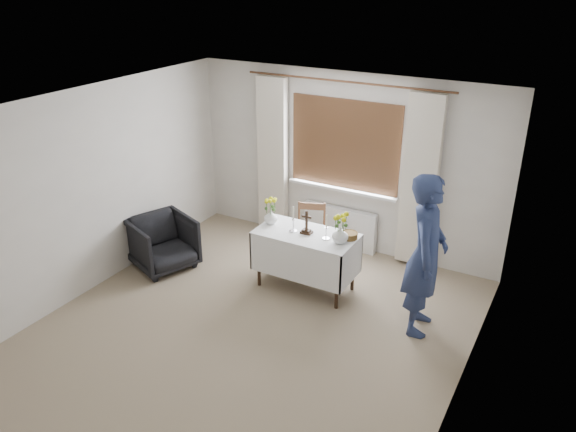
% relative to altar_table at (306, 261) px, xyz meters
% --- Properties ---
extents(ground, '(5.00, 5.00, 0.00)m').
position_rel_altar_table_xyz_m(ground, '(-0.11, -1.16, -0.38)').
color(ground, gray).
rests_on(ground, ground).
extents(altar_table, '(1.24, 0.64, 0.76)m').
position_rel_altar_table_xyz_m(altar_table, '(0.00, 0.00, 0.00)').
color(altar_table, white).
rests_on(altar_table, ground).
extents(wooden_chair, '(0.52, 0.52, 0.87)m').
position_rel_altar_table_xyz_m(wooden_chair, '(-0.21, 0.52, 0.05)').
color(wooden_chair, brown).
rests_on(wooden_chair, ground).
extents(armchair, '(1.00, 0.99, 0.71)m').
position_rel_altar_table_xyz_m(armchair, '(-1.92, -0.45, -0.03)').
color(armchair, black).
rests_on(armchair, ground).
extents(person, '(0.54, 0.73, 1.84)m').
position_rel_altar_table_xyz_m(person, '(1.51, -0.13, 0.54)').
color(person, navy).
rests_on(person, ground).
extents(radiator, '(1.10, 0.10, 0.60)m').
position_rel_altar_table_xyz_m(radiator, '(-0.11, 1.26, -0.08)').
color(radiator, silver).
rests_on(radiator, ground).
extents(wooden_cross, '(0.14, 0.10, 0.30)m').
position_rel_altar_table_xyz_m(wooden_cross, '(0.00, 0.00, 0.53)').
color(wooden_cross, black).
rests_on(wooden_cross, altar_table).
extents(candlestick_left, '(0.12, 0.12, 0.33)m').
position_rel_altar_table_xyz_m(candlestick_left, '(-0.17, -0.03, 0.55)').
color(candlestick_left, silver).
rests_on(candlestick_left, altar_table).
extents(candlestick_right, '(0.10, 0.10, 0.31)m').
position_rel_altar_table_xyz_m(candlestick_right, '(0.28, -0.02, 0.54)').
color(candlestick_right, silver).
rests_on(candlestick_right, altar_table).
extents(flower_vase_left, '(0.23, 0.23, 0.18)m').
position_rel_altar_table_xyz_m(flower_vase_left, '(-0.52, 0.04, 0.47)').
color(flower_vase_left, white).
rests_on(flower_vase_left, altar_table).
extents(flower_vase_right, '(0.23, 0.23, 0.20)m').
position_rel_altar_table_xyz_m(flower_vase_right, '(0.46, -0.02, 0.48)').
color(flower_vase_right, white).
rests_on(flower_vase_right, altar_table).
extents(wicker_basket, '(0.24, 0.24, 0.08)m').
position_rel_altar_table_xyz_m(wicker_basket, '(0.51, 0.14, 0.42)').
color(wicker_basket, brown).
rests_on(wicker_basket, altar_table).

